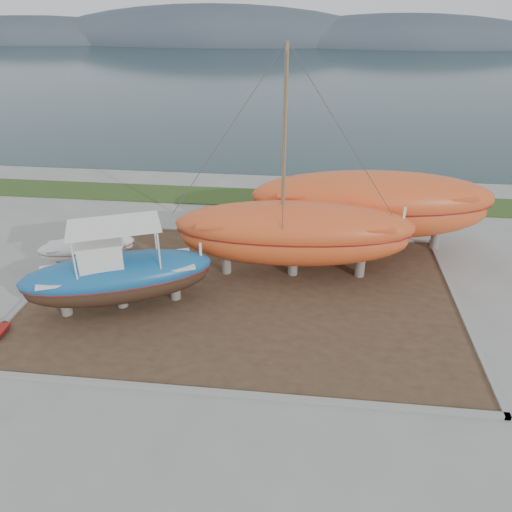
# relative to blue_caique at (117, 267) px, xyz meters

# --- Properties ---
(ground) EXTENTS (140.00, 140.00, 0.00)m
(ground) POSITION_rel_blue_caique_xyz_m (4.89, -2.51, -1.91)
(ground) COLOR gray
(ground) RESTS_ON ground
(dirt_patch) EXTENTS (18.00, 12.00, 0.06)m
(dirt_patch) POSITION_rel_blue_caique_xyz_m (4.89, 1.49, -1.88)
(dirt_patch) COLOR #422D1E
(dirt_patch) RESTS_ON ground
(curb_frame) EXTENTS (18.60, 12.60, 0.15)m
(curb_frame) POSITION_rel_blue_caique_xyz_m (4.89, 1.49, -1.84)
(curb_frame) COLOR gray
(curb_frame) RESTS_ON ground
(grass_strip) EXTENTS (44.00, 3.00, 0.08)m
(grass_strip) POSITION_rel_blue_caique_xyz_m (4.89, 12.99, -1.87)
(grass_strip) COLOR #284219
(grass_strip) RESTS_ON ground
(sea) EXTENTS (260.00, 100.00, 0.04)m
(sea) POSITION_rel_blue_caique_xyz_m (4.89, 67.49, -1.91)
(sea) COLOR #1A2F35
(sea) RESTS_ON ground
(mountain_ridge) EXTENTS (200.00, 36.00, 20.00)m
(mountain_ridge) POSITION_rel_blue_caique_xyz_m (4.89, 122.49, -1.91)
(mountain_ridge) COLOR #333D49
(mountain_ridge) RESTS_ON ground
(blue_caique) EXTENTS (8.02, 5.11, 3.70)m
(blue_caique) POSITION_rel_blue_caique_xyz_m (0.00, 0.00, 0.00)
(blue_caique) COLOR #185C98
(blue_caique) RESTS_ON dirt_patch
(white_dinghy) EXTENTS (4.73, 3.20, 1.33)m
(white_dinghy) POSITION_rel_blue_caique_xyz_m (-2.88, 3.39, -1.18)
(white_dinghy) COLOR white
(white_dinghy) RESTS_ON dirt_patch
(orange_sailboat) EXTENTS (10.88, 3.84, 10.03)m
(orange_sailboat) POSITION_rel_blue_caique_xyz_m (6.94, 3.48, 3.16)
(orange_sailboat) COLOR #D84F21
(orange_sailboat) RESTS_ON dirt_patch
(orange_bare_hull) EXTENTS (12.09, 4.44, 3.88)m
(orange_bare_hull) POSITION_rel_blue_caique_xyz_m (10.59, 6.67, 0.09)
(orange_bare_hull) COLOR #D84F21
(orange_bare_hull) RESTS_ON dirt_patch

